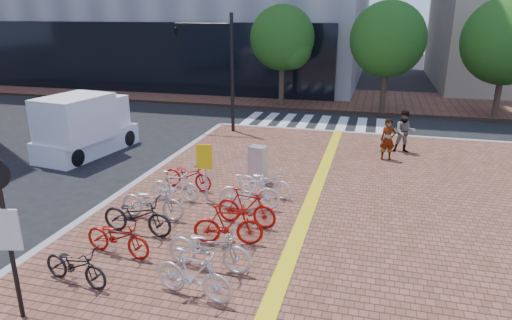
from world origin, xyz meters
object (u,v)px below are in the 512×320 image
(traffic_light_pole, at_px, (206,51))
(bike_7, at_px, (209,247))
(box_truck, at_px, (85,126))
(bike_8, at_px, (228,225))
(bike_3, at_px, (152,201))
(bike_10, at_px, (249,192))
(pedestrian_b, at_px, (405,132))
(yellow_sign, at_px, (205,162))
(bike_9, at_px, (246,207))
(bike_11, at_px, (265,182))
(bike_4, at_px, (175,186))
(bike_1, at_px, (118,237))
(bike_2, at_px, (137,215))
(utility_box, at_px, (258,164))
(notice_sign, at_px, (3,220))
(bike_5, at_px, (188,175))
(bike_0, at_px, (75,265))
(pedestrian_a, at_px, (388,139))
(bike_6, at_px, (193,274))

(traffic_light_pole, bearing_deg, bike_7, -69.21)
(box_truck, bearing_deg, bike_8, -36.85)
(bike_3, relative_size, bike_10, 1.05)
(pedestrian_b, height_order, yellow_sign, yellow_sign)
(bike_9, distance_m, bike_10, 1.02)
(bike_11, relative_size, box_truck, 0.38)
(bike_4, height_order, yellow_sign, yellow_sign)
(bike_1, distance_m, bike_2, 1.09)
(utility_box, bearing_deg, bike_2, -114.31)
(bike_2, xyz_separation_m, bike_4, (0.01, 2.26, -0.04))
(bike_8, distance_m, pedestrian_b, 10.31)
(bike_1, distance_m, bike_10, 4.00)
(bike_11, bearing_deg, bike_1, 160.60)
(bike_4, xyz_separation_m, pedestrian_b, (6.89, 7.11, 0.39))
(bike_7, xyz_separation_m, notice_sign, (-2.81, -2.55, 1.48))
(bike_5, distance_m, notice_sign, 7.14)
(bike_11, xyz_separation_m, pedestrian_b, (4.35, 6.04, 0.40))
(bike_10, distance_m, yellow_sign, 1.66)
(pedestrian_b, bearing_deg, bike_0, -126.14)
(bike_5, distance_m, utility_box, 2.37)
(pedestrian_a, bearing_deg, bike_11, -141.11)
(bike_7, bearing_deg, pedestrian_b, -19.61)
(bike_1, distance_m, traffic_light_pole, 12.66)
(bike_6, relative_size, traffic_light_pole, 0.32)
(pedestrian_b, bearing_deg, bike_4, -139.43)
(bike_4, relative_size, bike_9, 0.91)
(yellow_sign, bearing_deg, bike_3, -120.93)
(bike_10, xyz_separation_m, box_truck, (-8.19, 4.06, 0.50))
(utility_box, bearing_deg, bike_6, -86.24)
(bike_7, height_order, bike_8, bike_7)
(bike_0, distance_m, bike_6, 2.59)
(bike_11, bearing_deg, pedestrian_b, -26.03)
(bike_5, xyz_separation_m, bike_9, (2.58, -2.09, 0.06))
(box_truck, bearing_deg, bike_1, -51.17)
(bike_1, height_order, utility_box, utility_box)
(bike_6, bearing_deg, bike_4, 38.27)
(bike_9, bearing_deg, bike_3, 104.63)
(bike_3, relative_size, yellow_sign, 1.07)
(bike_5, relative_size, utility_box, 1.41)
(bike_7, bearing_deg, bike_6, -171.87)
(utility_box, distance_m, traffic_light_pole, 8.30)
(bike_3, height_order, pedestrian_b, pedestrian_b)
(bike_1, height_order, bike_11, bike_11)
(bike_0, height_order, bike_1, bike_1)
(yellow_sign, bearing_deg, bike_9, -38.90)
(utility_box, bearing_deg, bike_4, -132.16)
(bike_5, distance_m, box_truck, 6.56)
(bike_6, relative_size, bike_9, 1.02)
(bike_4, height_order, bike_10, bike_10)
(pedestrian_b, bearing_deg, bike_1, -128.40)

